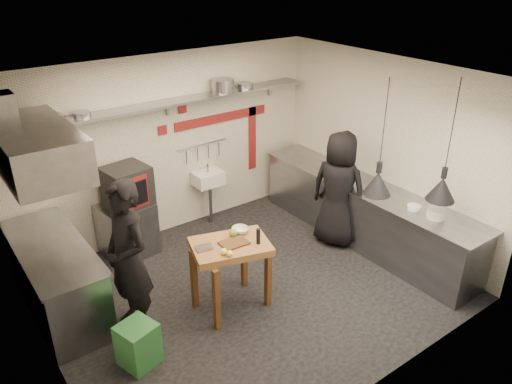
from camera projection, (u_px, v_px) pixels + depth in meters
floor at (250, 288)px, 6.69m from camera, size 5.00×5.00×0.00m
ceiling at (249, 80)px, 5.47m from camera, size 5.00×5.00×0.00m
wall_back at (169, 146)px, 7.60m from camera, size 5.00×0.04×2.80m
wall_front at (384, 276)px, 4.56m from camera, size 5.00×0.04×2.80m
wall_left at (37, 263)px, 4.74m from camera, size 0.04×4.20×2.80m
wall_right at (386, 151)px, 7.41m from camera, size 0.04×4.20×2.80m
red_band_horiz at (222, 118)px, 7.97m from camera, size 1.70×0.02×0.14m
red_band_vert at (252, 139)px, 8.50m from camera, size 0.14×0.02×1.10m
red_tile_a at (182, 109)px, 7.48m from camera, size 0.14×0.02×0.14m
red_tile_b at (163, 130)px, 7.41m from camera, size 0.14×0.02×0.14m
back_shelf at (171, 103)px, 7.16m from camera, size 4.60×0.34×0.04m
shelf_bracket_left at (32, 132)px, 6.29m from camera, size 0.04×0.06×0.24m
shelf_bracket_mid at (167, 107)px, 7.31m from camera, size 0.04×0.06×0.24m
shelf_bracket_right at (269, 88)px, 8.32m from camera, size 0.04×0.06×0.24m
pan_far_left at (54, 119)px, 6.25m from camera, size 0.34×0.34×0.09m
pan_mid_left at (82, 115)px, 6.45m from camera, size 0.29×0.29×0.07m
stock_pot at (223, 85)px, 7.58m from camera, size 0.46×0.46×0.20m
pan_right at (245, 86)px, 7.82m from camera, size 0.32×0.32×0.08m
oven_stand at (128, 229)px, 7.31m from camera, size 0.77×0.72×0.80m
combi_oven at (127, 186)px, 7.03m from camera, size 0.65×0.62×0.58m
oven_door at (131, 194)px, 6.80m from camera, size 0.52×0.10×0.46m
oven_glass at (137, 194)px, 6.82m from camera, size 0.33×0.06×0.34m
hand_sink at (208, 178)px, 8.03m from camera, size 0.46×0.34×0.22m
sink_tap at (208, 168)px, 7.95m from camera, size 0.03×0.03×0.14m
sink_drain at (210, 204)px, 8.20m from camera, size 0.06×0.06×0.66m
utensil_rail at (202, 144)px, 7.90m from camera, size 0.90×0.02×0.02m
counter_right at (364, 214)px, 7.64m from camera, size 0.70×3.80×0.90m
counter_right_top at (367, 186)px, 7.44m from camera, size 0.76×3.90×0.03m
plate_stack at (436, 213)px, 6.50m from camera, size 0.31×0.31×0.13m
small_bowl_right at (414, 207)px, 6.75m from camera, size 0.22×0.22×0.05m
counter_left at (58, 280)px, 6.10m from camera, size 0.70×1.90×0.90m
counter_left_top at (51, 248)px, 5.90m from camera, size 0.76×2.00×0.03m
extractor_hood at (35, 149)px, 5.39m from camera, size 0.78×1.60×0.50m
hood_duct at (2, 117)px, 5.08m from camera, size 0.28×0.28×0.50m
green_bin at (138, 344)px, 5.39m from camera, size 0.46×0.46×0.50m
prep_table at (231, 275)px, 6.18m from camera, size 1.07×0.88×0.92m
cutting_board at (234, 243)px, 5.96m from camera, size 0.34×0.25×0.02m
pepper_mill at (258, 236)px, 5.93m from camera, size 0.07×0.07×0.20m
lemon_a at (224, 252)px, 5.74m from camera, size 0.09×0.09×0.08m
lemon_b at (230, 254)px, 5.71m from camera, size 0.08×0.08×0.07m
veg_ball at (233, 233)px, 6.10m from camera, size 0.12×0.12×0.10m
steel_tray at (204, 248)px, 5.86m from camera, size 0.22×0.16×0.03m
bowl at (240, 230)px, 6.20m from camera, size 0.27×0.27×0.07m
heat_lamp_near at (383, 139)px, 5.95m from camera, size 0.36×0.36×1.47m
heat_lamp_far at (450, 142)px, 5.95m from camera, size 0.43×0.43×1.55m
chef_left at (128, 259)px, 5.61m from camera, size 0.55×0.75×1.90m
chef_right at (339, 189)px, 7.41m from camera, size 0.83×1.01×1.78m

